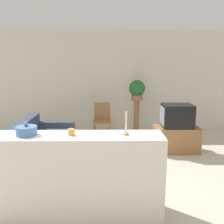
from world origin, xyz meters
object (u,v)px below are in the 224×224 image
(potted_plant, at_px, (137,89))
(couch, at_px, (41,145))
(decorative_bowl, at_px, (27,131))
(television, at_px, (177,116))
(wooden_chair, at_px, (102,119))

(potted_plant, bearing_deg, couch, -142.56)
(potted_plant, xyz_separation_m, decorative_bowl, (-1.67, -3.44, -0.10))
(television, height_order, potted_plant, potted_plant)
(potted_plant, bearing_deg, decorative_bowl, -115.93)
(couch, bearing_deg, potted_plant, 37.44)
(wooden_chair, distance_m, decorative_bowl, 3.31)
(decorative_bowl, bearing_deg, wooden_chair, 75.85)
(television, height_order, wooden_chair, television)
(wooden_chair, bearing_deg, decorative_bowl, -104.15)
(television, bearing_deg, couch, -173.02)
(potted_plant, bearing_deg, wooden_chair, -162.01)
(couch, relative_size, wooden_chair, 2.02)
(television, height_order, decorative_bowl, decorative_bowl)
(wooden_chair, bearing_deg, television, -30.87)
(couch, height_order, television, television)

